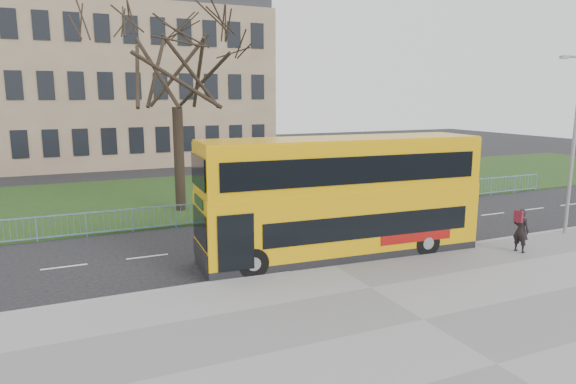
# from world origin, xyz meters

# --- Properties ---
(ground) EXTENTS (120.00, 120.00, 0.00)m
(ground) POSITION_xyz_m (0.00, 0.00, 0.00)
(ground) COLOR black
(ground) RESTS_ON ground
(pavement) EXTENTS (80.00, 10.50, 0.12)m
(pavement) POSITION_xyz_m (0.00, -6.75, 0.06)
(pavement) COLOR slate
(pavement) RESTS_ON ground
(kerb) EXTENTS (80.00, 0.20, 0.14)m
(kerb) POSITION_xyz_m (0.00, -1.55, 0.07)
(kerb) COLOR gray
(kerb) RESTS_ON ground
(grass_verge) EXTENTS (80.00, 15.40, 0.08)m
(grass_verge) POSITION_xyz_m (0.00, 14.30, 0.04)
(grass_verge) COLOR #1B3312
(grass_verge) RESTS_ON ground
(guard_railing) EXTENTS (40.00, 0.12, 1.10)m
(guard_railing) POSITION_xyz_m (0.00, 6.60, 0.55)
(guard_railing) COLOR #6C9CC0
(guard_railing) RESTS_ON ground
(bare_tree) EXTENTS (9.23, 9.23, 13.19)m
(bare_tree) POSITION_xyz_m (-3.00, 10.00, 6.68)
(bare_tree) COLOR black
(bare_tree) RESTS_ON grass_verge
(civic_building) EXTENTS (30.00, 15.00, 14.00)m
(civic_building) POSITION_xyz_m (-5.00, 35.00, 7.00)
(civic_building) COLOR #7F6751
(civic_building) RESTS_ON ground
(yellow_bus) EXTENTS (11.09, 3.26, 4.59)m
(yellow_bus) POSITION_xyz_m (0.93, -0.51, 2.46)
(yellow_bus) COLOR #D99E09
(yellow_bus) RESTS_ON ground
(pedestrian) EXTENTS (0.55, 0.71, 1.74)m
(pedestrian) POSITION_xyz_m (7.53, -3.25, 0.99)
(pedestrian) COLOR black
(pedestrian) RESTS_ON pavement
(street_lamp) EXTENTS (1.64, 0.36, 7.74)m
(street_lamp) POSITION_xyz_m (11.63, -2.01, 4.36)
(street_lamp) COLOR gray
(street_lamp) RESTS_ON pavement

